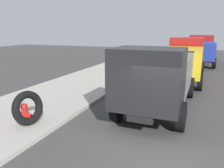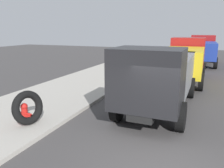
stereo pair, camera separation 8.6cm
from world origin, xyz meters
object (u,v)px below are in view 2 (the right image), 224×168
Objects in this scene: loose_tire at (28,108)px; dump_truck_yellow at (185,59)px; dump_truck_gray at (160,75)px; fire_hydrant at (25,113)px; dump_truck_blue at (202,49)px.

loose_tire is 11.71m from dump_truck_yellow.
dump_truck_yellow is (10.74, -4.58, 0.81)m from loose_tire.
dump_truck_yellow is (6.74, -0.48, 0.00)m from dump_truck_gray.
loose_tire is at bearing -102.34° from fire_hydrant.
loose_tire is (-0.05, -0.21, 0.24)m from fire_hydrant.
dump_truck_yellow and dump_truck_blue have the same top height.
dump_truck_blue is at bearing -15.77° from loose_tire.
dump_truck_blue reaches higher than fire_hydrant.
fire_hydrant is at bearing 132.59° from dump_truck_gray.
dump_truck_blue reaches higher than loose_tire.
fire_hydrant is 0.62× the size of loose_tire.
dump_truck_blue is at bearing -16.37° from fire_hydrant.
dump_truck_gray reaches higher than loose_tire.
fire_hydrant is at bearing 155.86° from dump_truck_yellow.
dump_truck_yellow is 9.01m from dump_truck_blue.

